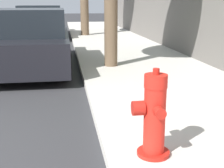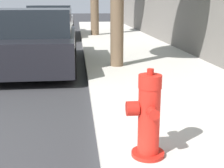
{
  "view_description": "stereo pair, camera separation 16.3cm",
  "coord_description": "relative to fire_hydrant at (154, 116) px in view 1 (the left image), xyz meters",
  "views": [
    {
      "loc": [
        1.77,
        -2.23,
        1.46
      ],
      "look_at": [
        2.35,
        1.46,
        0.48
      ],
      "focal_mm": 50.0,
      "sensor_mm": 36.0,
      "label": 1
    },
    {
      "loc": [
        1.93,
        -2.25,
        1.46
      ],
      "look_at": [
        2.35,
        1.46,
        0.48
      ],
      "focal_mm": 50.0,
      "sensor_mm": 36.0,
      "label": 2
    }
  ],
  "objects": [
    {
      "name": "fire_hydrant",
      "position": [
        0.0,
        0.0,
        0.0
      ],
      "size": [
        0.35,
        0.37,
        0.8
      ],
      "color": "red",
      "rests_on": "sidewalk_slab"
    },
    {
      "name": "parked_car_near",
      "position": [
        -1.56,
        4.65,
        0.15
      ],
      "size": [
        1.87,
        4.02,
        1.32
      ],
      "color": "black",
      "rests_on": "ground_plane"
    },
    {
      "name": "parked_car_mid",
      "position": [
        -1.66,
        11.2,
        0.16
      ],
      "size": [
        1.83,
        4.12,
        1.33
      ],
      "color": "silver",
      "rests_on": "ground_plane"
    }
  ]
}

